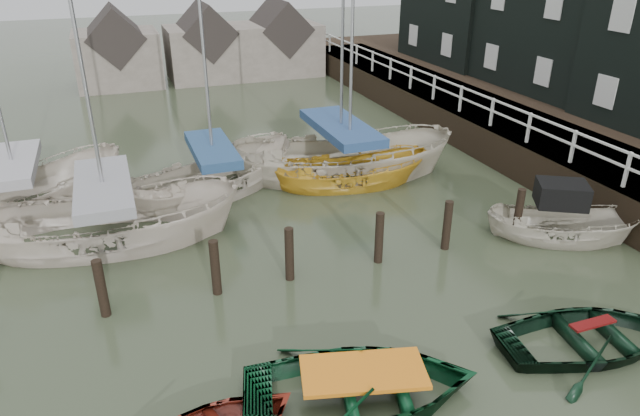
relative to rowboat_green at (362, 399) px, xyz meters
name	(u,v)px	position (x,y,z in m)	size (l,w,h in m)	color
ground	(388,341)	(1.20, 1.34, 0.00)	(120.00, 120.00, 0.00)	#2C3320
pier	(489,127)	(10.68, 11.34, 0.71)	(3.04, 32.00, 2.70)	black
land_strip	(592,129)	(16.20, 11.34, 0.00)	(14.00, 38.00, 1.50)	black
mooring_pilings	(293,261)	(0.09, 4.34, 0.50)	(13.72, 0.22, 1.80)	black
far_sheds	(203,47)	(2.03, 27.34, 1.86)	(14.00, 4.08, 4.39)	#665B51
rowboat_green	(362,399)	(0.00, 0.00, 0.00)	(3.06, 4.28, 0.89)	black
rowboat_dkgreen	(587,347)	(4.93, -0.27, 0.00)	(2.75, 3.85, 0.80)	black
motorboat	(559,236)	(7.65, 3.69, 0.11)	(4.25, 3.30, 2.41)	beige
sailboat_a	(112,239)	(-4.03, 7.91, 0.06)	(7.43, 3.63, 11.78)	beige
sailboat_b	(215,189)	(-0.68, 10.36, 0.06)	(6.76, 4.84, 11.18)	beige
sailboat_c	(349,183)	(3.73, 9.43, 0.02)	(5.68, 2.98, 10.50)	gold
sailboat_d	(340,174)	(3.73, 10.21, 0.06)	(8.26, 4.86, 13.08)	beige
sailboat_e	(23,209)	(-6.53, 10.92, 0.06)	(7.09, 5.05, 10.28)	beige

